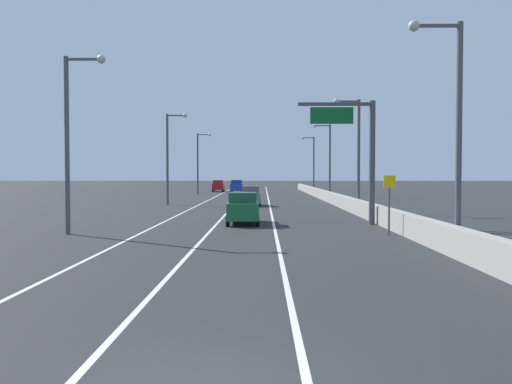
{
  "coord_description": "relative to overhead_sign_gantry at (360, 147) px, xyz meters",
  "views": [
    {
      "loc": [
        0.84,
        -7.5,
        3.1
      ],
      "look_at": [
        0.07,
        53.03,
        1.03
      ],
      "focal_mm": 38.04,
      "sensor_mm": 36.0,
      "label": 1
    }
  ],
  "objects": [
    {
      "name": "lane_stripe_right",
      "position": [
        -5.23,
        29.55,
        -4.73
      ],
      "size": [
        0.16,
        130.0,
        0.0
      ],
      "primitive_type": "cube",
      "color": "silver",
      "rests_on": "ground_plane"
    },
    {
      "name": "lane_stripe_center",
      "position": [
        -8.73,
        29.55,
        -4.73
      ],
      "size": [
        0.16,
        130.0,
        0.0
      ],
      "primitive_type": "cube",
      "color": "silver",
      "rests_on": "ground_plane"
    },
    {
      "name": "car_gray_1",
      "position": [
        -7.09,
        19.19,
        -3.78
      ],
      "size": [
        2.0,
        4.23,
        1.9
      ],
      "color": "slate",
      "rests_on": "ground_plane"
    },
    {
      "name": "car_green_0",
      "position": [
        -7.14,
        0.34,
        -3.75
      ],
      "size": [
        2.12,
        4.75,
        1.95
      ],
      "color": "#196033",
      "rests_on": "ground_plane"
    },
    {
      "name": "ground_plane",
      "position": [
        -6.73,
        38.55,
        -4.73
      ],
      "size": [
        320.0,
        320.0,
        0.0
      ],
      "primitive_type": "plane",
      "color": "#26282B"
    },
    {
      "name": "lamp_post_left_near",
      "position": [
        -15.56,
        -5.52,
        0.55
      ],
      "size": [
        2.14,
        0.44,
        9.09
      ],
      "color": "#4C4C51",
      "rests_on": "ground_plane"
    },
    {
      "name": "lane_stripe_left",
      "position": [
        -12.23,
        29.55,
        -4.73
      ],
      "size": [
        0.16,
        130.0,
        0.0
      ],
      "primitive_type": "cube",
      "color": "silver",
      "rests_on": "ground_plane"
    },
    {
      "name": "lamp_post_left_far",
      "position": [
        -15.31,
        47.48,
        0.55
      ],
      "size": [
        2.14,
        0.44,
        9.09
      ],
      "color": "#4C4C51",
      "rests_on": "ground_plane"
    },
    {
      "name": "lamp_post_right_fourth",
      "position": [
        2.05,
        54.73,
        0.55
      ],
      "size": [
        2.14,
        0.44,
        9.09
      ],
      "color": "#4C4C51",
      "rests_on": "ground_plane"
    },
    {
      "name": "lamp_post_right_near",
      "position": [
        1.54,
        -11.52,
        0.55
      ],
      "size": [
        2.14,
        0.44,
        9.09
      ],
      "color": "#4C4C51",
      "rests_on": "ground_plane"
    },
    {
      "name": "lamp_post_right_second",
      "position": [
        1.5,
        10.56,
        0.55
      ],
      "size": [
        2.14,
        0.44,
        9.09
      ],
      "color": "#4C4C51",
      "rests_on": "ground_plane"
    },
    {
      "name": "jersey_barrier_right",
      "position": [
        1.34,
        14.55,
        -4.18
      ],
      "size": [
        0.6,
        120.0,
        1.1
      ],
      "primitive_type": "cube",
      "color": "#9E998E",
      "rests_on": "ground_plane"
    },
    {
      "name": "lamp_post_right_third",
      "position": [
        1.92,
        32.64,
        0.55
      ],
      "size": [
        2.14,
        0.44,
        9.09
      ],
      "color": "#4C4C51",
      "rests_on": "ground_plane"
    },
    {
      "name": "car_blue_3",
      "position": [
        -10.14,
        54.84,
        -3.7
      ],
      "size": [
        2.01,
        4.22,
        2.06
      ],
      "color": "#1E389E",
      "rests_on": "ground_plane"
    },
    {
      "name": "car_red_2",
      "position": [
        -13.51,
        59.3,
        -3.74
      ],
      "size": [
        1.95,
        4.38,
        1.97
      ],
      "color": "red",
      "rests_on": "ground_plane"
    },
    {
      "name": "overhead_sign_gantry",
      "position": [
        0.0,
        0.0,
        0.0
      ],
      "size": [
        4.68,
        0.36,
        7.5
      ],
      "color": "#47474C",
      "rests_on": "ground_plane"
    },
    {
      "name": "lamp_post_left_mid",
      "position": [
        -15.13,
        20.98,
        0.55
      ],
      "size": [
        2.14,
        0.44,
        9.09
      ],
      "color": "#4C4C51",
      "rests_on": "ground_plane"
    },
    {
      "name": "speed_advisory_sign",
      "position": [
        0.44,
        -5.79,
        -2.96
      ],
      "size": [
        0.6,
        0.11,
        3.0
      ],
      "color": "#4C4C51",
      "rests_on": "ground_plane"
    }
  ]
}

